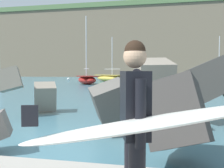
{
  "coord_description": "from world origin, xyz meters",
  "views": [
    {
      "loc": [
        2.31,
        -5.63,
        1.75
      ],
      "look_at": [
        1.03,
        0.5,
        1.4
      ],
      "focal_mm": 40.02,
      "sensor_mm": 36.0,
      "label": 1
    }
  ],
  "objects_px": {
    "surfer_with_board": "(141,125)",
    "station_building_annex": "(214,4)",
    "boat_mid_centre": "(87,79)",
    "boat_far_centre": "(216,78)",
    "mooring_buoy_inner": "(68,79)",
    "boat_near_left": "(110,78)",
    "station_building_west": "(197,12)"
  },
  "relations": [
    {
      "from": "boat_mid_centre",
      "to": "station_building_annex",
      "type": "distance_m",
      "value": 61.58
    },
    {
      "from": "surfer_with_board",
      "to": "station_building_west",
      "type": "bearing_deg",
      "value": 82.87
    },
    {
      "from": "boat_far_centre",
      "to": "station_building_annex",
      "type": "height_order",
      "value": "station_building_annex"
    },
    {
      "from": "station_building_annex",
      "to": "boat_far_centre",
      "type": "bearing_deg",
      "value": -99.41
    },
    {
      "from": "station_building_annex",
      "to": "mooring_buoy_inner",
      "type": "bearing_deg",
      "value": -126.64
    },
    {
      "from": "boat_mid_centre",
      "to": "mooring_buoy_inner",
      "type": "xyz_separation_m",
      "value": [
        -6.75,
        10.76,
        -0.37
      ]
    },
    {
      "from": "boat_mid_centre",
      "to": "boat_far_centre",
      "type": "relative_size",
      "value": 1.17
    },
    {
      "from": "surfer_with_board",
      "to": "station_building_west",
      "type": "xyz_separation_m",
      "value": [
        10.73,
        85.83,
        19.91
      ]
    },
    {
      "from": "mooring_buoy_inner",
      "to": "station_building_west",
      "type": "height_order",
      "value": "station_building_west"
    },
    {
      "from": "boat_near_left",
      "to": "station_building_annex",
      "type": "xyz_separation_m",
      "value": [
        22.95,
        44.7,
        21.34
      ]
    },
    {
      "from": "boat_near_left",
      "to": "boat_far_centre",
      "type": "bearing_deg",
      "value": 19.73
    },
    {
      "from": "boat_near_left",
      "to": "mooring_buoy_inner",
      "type": "height_order",
      "value": "boat_near_left"
    },
    {
      "from": "boat_far_centre",
      "to": "boat_near_left",
      "type": "bearing_deg",
      "value": -160.27
    },
    {
      "from": "boat_near_left",
      "to": "station_building_west",
      "type": "bearing_deg",
      "value": 69.64
    },
    {
      "from": "mooring_buoy_inner",
      "to": "station_building_west",
      "type": "relative_size",
      "value": 0.06
    },
    {
      "from": "boat_mid_centre",
      "to": "mooring_buoy_inner",
      "type": "relative_size",
      "value": 19.31
    },
    {
      "from": "boat_near_left",
      "to": "mooring_buoy_inner",
      "type": "relative_size",
      "value": 15.43
    },
    {
      "from": "mooring_buoy_inner",
      "to": "boat_near_left",
      "type": "bearing_deg",
      "value": -20.56
    },
    {
      "from": "boat_near_left",
      "to": "mooring_buoy_inner",
      "type": "xyz_separation_m",
      "value": [
        -8.05,
        3.02,
        -0.34
      ]
    },
    {
      "from": "mooring_buoy_inner",
      "to": "station_building_annex",
      "type": "height_order",
      "value": "station_building_annex"
    },
    {
      "from": "boat_mid_centre",
      "to": "mooring_buoy_inner",
      "type": "bearing_deg",
      "value": 122.1
    },
    {
      "from": "surfer_with_board",
      "to": "boat_far_centre",
      "type": "distance_m",
      "value": 42.27
    },
    {
      "from": "boat_mid_centre",
      "to": "mooring_buoy_inner",
      "type": "distance_m",
      "value": 12.71
    },
    {
      "from": "station_building_west",
      "to": "station_building_annex",
      "type": "bearing_deg",
      "value": -53.05
    },
    {
      "from": "surfer_with_board",
      "to": "boat_near_left",
      "type": "bearing_deg",
      "value": 102.65
    },
    {
      "from": "surfer_with_board",
      "to": "station_building_west",
      "type": "relative_size",
      "value": 0.28
    },
    {
      "from": "surfer_with_board",
      "to": "boat_mid_centre",
      "type": "height_order",
      "value": "boat_mid_centre"
    },
    {
      "from": "surfer_with_board",
      "to": "boat_near_left",
      "type": "relative_size",
      "value": 0.31
    },
    {
      "from": "boat_far_centre",
      "to": "mooring_buoy_inner",
      "type": "distance_m",
      "value": 24.75
    },
    {
      "from": "surfer_with_board",
      "to": "station_building_annex",
      "type": "distance_m",
      "value": 84.12
    },
    {
      "from": "surfer_with_board",
      "to": "boat_mid_centre",
      "type": "bearing_deg",
      "value": 108.47
    },
    {
      "from": "boat_near_left",
      "to": "station_building_annex",
      "type": "relative_size",
      "value": 1.02
    }
  ]
}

